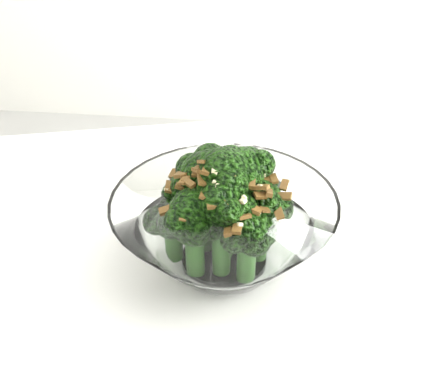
# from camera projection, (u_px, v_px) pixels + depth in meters

# --- Properties ---
(table) EXTENTS (1.37, 1.09, 0.75)m
(table) POSITION_uv_depth(u_px,v_px,m) (305.00, 322.00, 0.58)
(table) COLOR white
(table) RESTS_ON ground
(broccoli_dish) EXTENTS (0.24, 0.24, 0.15)m
(broccoli_dish) POSITION_uv_depth(u_px,v_px,m) (223.00, 222.00, 0.53)
(broccoli_dish) COLOR white
(broccoli_dish) RESTS_ON table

